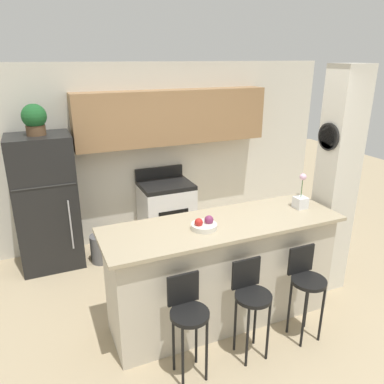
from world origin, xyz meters
name	(u,v)px	position (x,y,z in m)	size (l,w,h in m)	color
ground_plane	(221,316)	(0.00, 0.00, 0.00)	(14.00, 14.00, 0.00)	tan
wall_back	(161,138)	(0.11, 2.17, 1.51)	(5.60, 0.38, 2.55)	silver
pillar_right	(336,184)	(1.43, 0.07, 1.28)	(0.38, 0.32, 2.55)	silver
counter_bar	(222,271)	(0.00, 0.00, 0.55)	(2.38, 0.76, 1.10)	beige
refrigerator	(46,203)	(-1.54, 1.88, 0.87)	(0.75, 0.65, 1.73)	black
stove_range	(166,212)	(0.07, 1.90, 0.46)	(0.73, 0.62, 1.07)	white
bar_stool_left	(188,314)	(-0.61, -0.55, 0.61)	(0.33, 0.33, 0.93)	black
bar_stool_mid	(251,297)	(0.00, -0.55, 0.61)	(0.33, 0.33, 0.93)	black
bar_stool_right	(306,281)	(0.61, -0.55, 0.61)	(0.33, 0.33, 0.93)	black
potted_plant_on_fridge	(34,119)	(-1.54, 1.88, 1.92)	(0.29, 0.29, 0.37)	brown
orchid_vase	(301,199)	(0.92, 0.01, 1.20)	(0.13, 0.13, 0.38)	white
fruit_bowl	(204,225)	(-0.23, -0.05, 1.14)	(0.24, 0.24, 0.12)	silver
trash_bin	(101,248)	(-0.95, 1.66, 0.19)	(0.28, 0.28, 0.38)	#59595B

